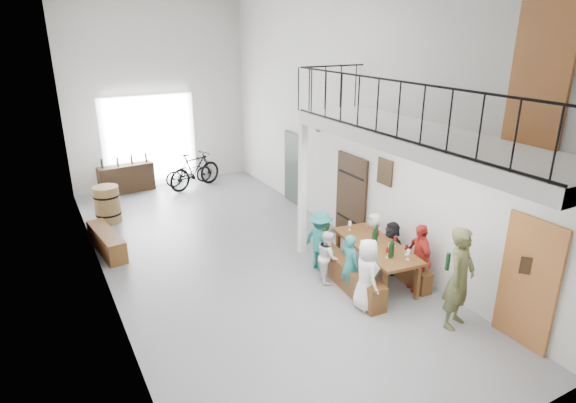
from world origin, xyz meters
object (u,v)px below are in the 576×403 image
side_bench (107,241)px  serving_counter (127,178)px  host_standing (460,278)px  bench_inner (349,276)px  tasting_table (376,248)px  oak_barrel (107,204)px  bicycle_near (189,172)px

side_bench → serving_counter: 4.20m
side_bench → host_standing: size_ratio=0.98×
bench_inner → host_standing: size_ratio=1.20×
tasting_table → side_bench: tasting_table is taller
tasting_table → bench_inner: bearing=-177.3°
bench_inner → tasting_table: bearing=1.0°
oak_barrel → bicycle_near: 3.43m
host_standing → bicycle_near: size_ratio=1.16×
bicycle_near → host_standing: bearing=-175.6°
tasting_table → host_standing: 1.85m
bench_inner → side_bench: same height
oak_barrel → serving_counter: oak_barrel is taller
tasting_table → host_standing: (0.25, -1.83, 0.18)m
bench_inner → host_standing: (0.84, -1.87, 0.64)m
side_bench → host_standing: bearing=-50.9°
oak_barrel → bicycle_near: (2.77, 2.02, -0.07)m
serving_counter → side_bench: bearing=-114.0°
oak_barrel → host_standing: size_ratio=0.54×
side_bench → host_standing: (4.65, -5.72, 0.64)m
side_bench → oak_barrel: 1.84m
bench_inner → oak_barrel: bearing=126.8°
side_bench → bicycle_near: bearing=50.9°
side_bench → serving_counter: bearing=72.7°
bicycle_near → tasting_table: bearing=-175.3°
tasting_table → serving_counter: bearing=118.7°
tasting_table → bicycle_near: 7.83m
host_standing → side_bench: bearing=108.1°
serving_counter → host_standing: 10.32m
bicycle_near → bench_inner: bearing=-179.5°
bench_inner → oak_barrel: oak_barrel is taller
bench_inner → serving_counter: size_ratio=1.33×
bench_inner → side_bench: size_ratio=1.22×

